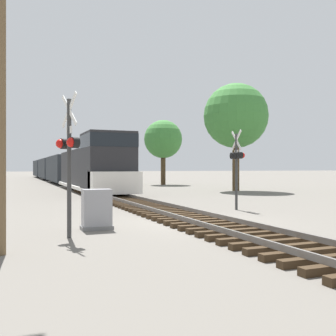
{
  "coord_description": "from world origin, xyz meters",
  "views": [
    {
      "loc": [
        -6.05,
        -12.42,
        1.93
      ],
      "look_at": [
        0.46,
        3.72,
        1.91
      ],
      "focal_mm": 42.0,
      "sensor_mm": 36.0,
      "label": 1
    }
  ],
  "objects_px": {
    "crossing_signal_near": "(68,151)",
    "crossing_signal_far": "(237,160)",
    "utility_pole": "(0,26)",
    "freight_train": "(58,169)",
    "tree_mid_background": "(163,140)",
    "relay_cabinet": "(97,210)",
    "tree_far_right": "(236,116)"
  },
  "relations": [
    {
      "from": "crossing_signal_near",
      "to": "crossing_signal_far",
      "type": "height_order",
      "value": "crossing_signal_near"
    },
    {
      "from": "crossing_signal_far",
      "to": "utility_pole",
      "type": "bearing_deg",
      "value": 125.54
    },
    {
      "from": "freight_train",
      "to": "crossing_signal_near",
      "type": "distance_m",
      "value": 44.0
    },
    {
      "from": "crossing_signal_far",
      "to": "tree_mid_background",
      "type": "distance_m",
      "value": 26.98
    },
    {
      "from": "relay_cabinet",
      "to": "utility_pole",
      "type": "bearing_deg",
      "value": -134.77
    },
    {
      "from": "freight_train",
      "to": "relay_cabinet",
      "type": "height_order",
      "value": "freight_train"
    },
    {
      "from": "crossing_signal_near",
      "to": "tree_mid_background",
      "type": "height_order",
      "value": "tree_mid_background"
    },
    {
      "from": "freight_train",
      "to": "tree_mid_background",
      "type": "bearing_deg",
      "value": -52.74
    },
    {
      "from": "freight_train",
      "to": "crossing_signal_far",
      "type": "bearing_deg",
      "value": -84.78
    },
    {
      "from": "relay_cabinet",
      "to": "utility_pole",
      "type": "relative_size",
      "value": 0.13
    },
    {
      "from": "relay_cabinet",
      "to": "tree_mid_background",
      "type": "height_order",
      "value": "tree_mid_background"
    },
    {
      "from": "freight_train",
      "to": "tree_far_right",
      "type": "relative_size",
      "value": 7.38
    },
    {
      "from": "crossing_signal_near",
      "to": "relay_cabinet",
      "type": "xyz_separation_m",
      "value": [
        1.02,
        1.16,
        -1.76
      ]
    },
    {
      "from": "freight_train",
      "to": "relay_cabinet",
      "type": "xyz_separation_m",
      "value": [
        -3.54,
        -42.59,
        -1.18
      ]
    },
    {
      "from": "freight_train",
      "to": "crossing_signal_far",
      "type": "relative_size",
      "value": 18.12
    },
    {
      "from": "crossing_signal_near",
      "to": "tree_mid_background",
      "type": "distance_m",
      "value": 33.94
    },
    {
      "from": "freight_train",
      "to": "utility_pole",
      "type": "relative_size",
      "value": 6.74
    },
    {
      "from": "freight_train",
      "to": "utility_pole",
      "type": "xyz_separation_m",
      "value": [
        -6.26,
        -45.33,
        3.26
      ]
    },
    {
      "from": "crossing_signal_near",
      "to": "utility_pole",
      "type": "bearing_deg",
      "value": -63.98
    },
    {
      "from": "crossing_signal_near",
      "to": "utility_pole",
      "type": "relative_size",
      "value": 0.41
    },
    {
      "from": "crossing_signal_near",
      "to": "relay_cabinet",
      "type": "height_order",
      "value": "crossing_signal_near"
    },
    {
      "from": "crossing_signal_near",
      "to": "tree_mid_background",
      "type": "relative_size",
      "value": 0.54
    },
    {
      "from": "utility_pole",
      "to": "relay_cabinet",
      "type": "bearing_deg",
      "value": 45.23
    },
    {
      "from": "utility_pole",
      "to": "tree_far_right",
      "type": "distance_m",
      "value": 25.82
    },
    {
      "from": "relay_cabinet",
      "to": "crossing_signal_near",
      "type": "bearing_deg",
      "value": -131.33
    },
    {
      "from": "crossing_signal_near",
      "to": "crossing_signal_far",
      "type": "relative_size",
      "value": 1.09
    },
    {
      "from": "freight_train",
      "to": "tree_mid_background",
      "type": "xyz_separation_m",
      "value": [
        10.09,
        -13.26,
        3.33
      ]
    },
    {
      "from": "relay_cabinet",
      "to": "tree_mid_background",
      "type": "xyz_separation_m",
      "value": [
        13.63,
        29.33,
        4.51
      ]
    },
    {
      "from": "crossing_signal_far",
      "to": "tree_mid_background",
      "type": "relative_size",
      "value": 0.5
    },
    {
      "from": "crossing_signal_far",
      "to": "tree_far_right",
      "type": "distance_m",
      "value": 15.47
    },
    {
      "from": "utility_pole",
      "to": "tree_mid_background",
      "type": "height_order",
      "value": "utility_pole"
    },
    {
      "from": "relay_cabinet",
      "to": "tree_mid_background",
      "type": "relative_size",
      "value": 0.17
    }
  ]
}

